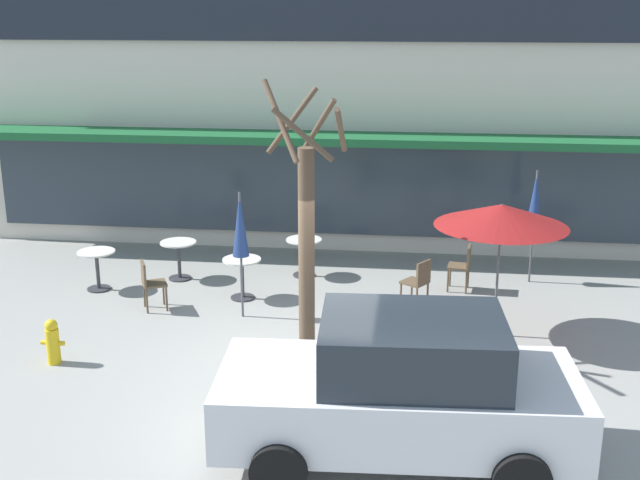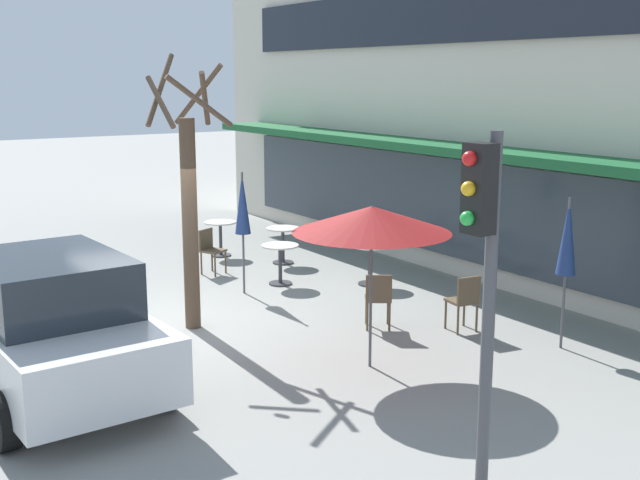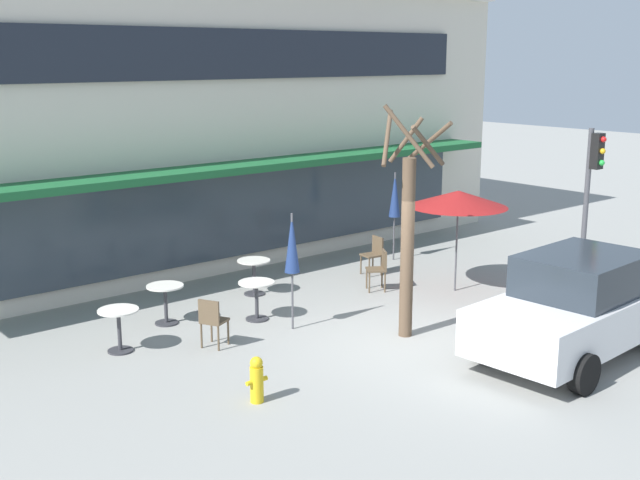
{
  "view_description": "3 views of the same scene",
  "coord_description": "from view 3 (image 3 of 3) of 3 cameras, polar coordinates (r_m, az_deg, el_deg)",
  "views": [
    {
      "loc": [
        1.73,
        -10.75,
        5.18
      ],
      "look_at": [
        0.03,
        3.27,
        1.02
      ],
      "focal_mm": 45.0,
      "sensor_mm": 36.0,
      "label": 1
    },
    {
      "loc": [
        11.34,
        -4.58,
        3.87
      ],
      "look_at": [
        -0.51,
        3.14,
        0.96
      ],
      "focal_mm": 45.0,
      "sensor_mm": 36.0,
      "label": 2
    },
    {
      "loc": [
        -9.95,
        -9.24,
        4.98
      ],
      "look_at": [
        0.41,
        2.98,
        1.28
      ],
      "focal_mm": 45.0,
      "sensor_mm": 36.0,
      "label": 3
    }
  ],
  "objects": [
    {
      "name": "patio_umbrella_corner_open",
      "position": [
        19.77,
        5.34,
        3.17
      ],
      "size": [
        0.28,
        0.28,
        2.2
      ],
      "color": "#4C4C51",
      "rests_on": "ground"
    },
    {
      "name": "street_tree",
      "position": [
        14.26,
        6.27,
        0.6
      ],
      "size": [
        1.17,
        1.24,
        4.2
      ],
      "color": "brown",
      "rests_on": "ground"
    },
    {
      "name": "cafe_table_near_wall",
      "position": [
        17.07,
        -4.72,
        -2.22
      ],
      "size": [
        0.7,
        0.7,
        0.76
      ],
      "color": "#333338",
      "rests_on": "ground"
    },
    {
      "name": "traffic_light_pole",
      "position": [
        19.11,
        18.77,
        4.22
      ],
      "size": [
        0.26,
        0.44,
        3.4
      ],
      "color": "#47474C",
      "rests_on": "ground"
    },
    {
      "name": "parked_sedan",
      "position": [
        14.16,
        17.85,
        -4.49
      ],
      "size": [
        4.29,
        2.19,
        1.76
      ],
      "color": "silver",
      "rests_on": "ground"
    },
    {
      "name": "cafe_table_by_tree",
      "position": [
        15.45,
        -4.53,
        -3.85
      ],
      "size": [
        0.7,
        0.7,
        0.76
      ],
      "color": "#333338",
      "rests_on": "ground"
    },
    {
      "name": "patio_umbrella_cream_folded",
      "position": [
        14.6,
        -2.0,
        -0.29
      ],
      "size": [
        0.28,
        0.28,
        2.2
      ],
      "color": "#4C4C51",
      "rests_on": "ground"
    },
    {
      "name": "cafe_chair_2",
      "position": [
        18.62,
        3.86,
        -0.88
      ],
      "size": [
        0.46,
        0.46,
        0.89
      ],
      "color": "brown",
      "rests_on": "ground"
    },
    {
      "name": "ground_plane",
      "position": [
        14.46,
        6.45,
        -7.24
      ],
      "size": [
        80.0,
        80.0,
        0.0
      ],
      "primitive_type": "plane",
      "color": "gray"
    },
    {
      "name": "cafe_chair_0",
      "position": [
        14.07,
        -7.68,
        -5.58
      ],
      "size": [
        0.54,
        0.54,
        0.89
      ],
      "color": "brown",
      "rests_on": "ground"
    },
    {
      "name": "building_facade",
      "position": [
        21.68,
        -13.03,
        8.7
      ],
      "size": [
        18.71,
        9.1,
        6.96
      ],
      "color": "beige",
      "rests_on": "ground"
    },
    {
      "name": "cafe_table_mid_patio",
      "position": [
        14.2,
        -14.11,
        -5.74
      ],
      "size": [
        0.7,
        0.7,
        0.76
      ],
      "color": "#333338",
      "rests_on": "ground"
    },
    {
      "name": "patio_umbrella_green_folded",
      "position": [
        17.21,
        9.81,
        2.91
      ],
      "size": [
        2.1,
        2.1,
        2.2
      ],
      "color": "#4C4C51",
      "rests_on": "ground"
    },
    {
      "name": "fire_hydrant",
      "position": [
        11.94,
        -4.53,
        -9.85
      ],
      "size": [
        0.36,
        0.2,
        0.71
      ],
      "color": "gold",
      "rests_on": "ground"
    },
    {
      "name": "cafe_table_streetside",
      "position": [
        15.45,
        -10.93,
        -4.05
      ],
      "size": [
        0.7,
        0.7,
        0.76
      ],
      "color": "#333338",
      "rests_on": "ground"
    },
    {
      "name": "cafe_chair_1",
      "position": [
        17.35,
        4.25,
        -1.92
      ],
      "size": [
        0.55,
        0.55,
        0.89
      ],
      "color": "brown",
      "rests_on": "ground"
    }
  ]
}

